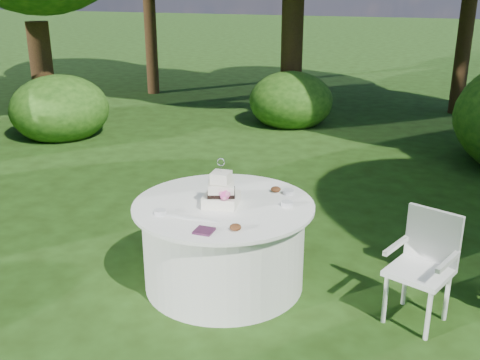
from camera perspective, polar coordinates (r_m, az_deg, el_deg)
name	(u,v)px	position (r m, az deg, el deg)	size (l,w,h in m)	color
ground	(224,283)	(5.14, -1.61, -10.38)	(80.00, 80.00, 0.00)	#1C310D
napkins	(204,231)	(4.27, -3.67, -5.18)	(0.14, 0.14, 0.02)	#441D38
feather_plume	(191,218)	(4.50, -5.03, -3.90)	(0.48, 0.07, 0.01)	white
table	(224,244)	(4.95, -1.65, -6.49)	(1.56, 1.56, 0.77)	white
cake	(221,193)	(4.72, -1.91, -1.31)	(0.32, 0.32, 0.42)	white
chair	(425,259)	(4.64, 18.25, -7.63)	(0.57, 0.57, 0.90)	white
votives	(247,202)	(4.76, 0.70, -2.29)	(1.03, 0.89, 0.04)	silver
petal_cups	(257,207)	(4.66, 1.77, -2.72)	(0.16, 0.98, 0.05)	#562D16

